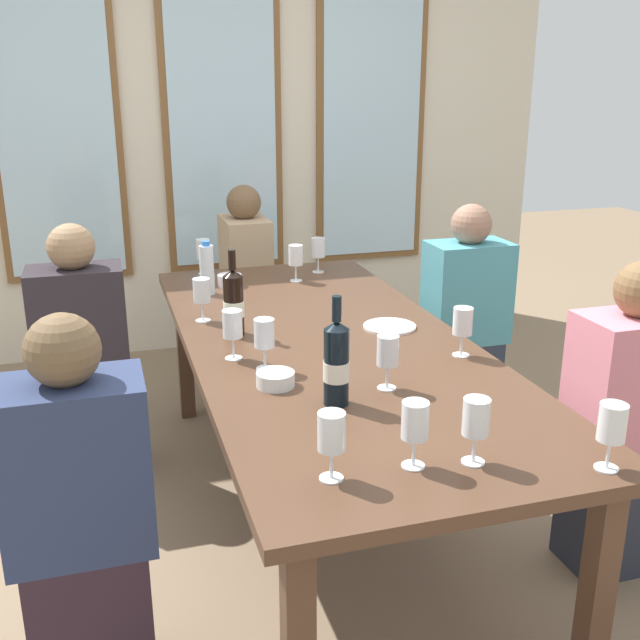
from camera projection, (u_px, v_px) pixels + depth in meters
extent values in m
plane|color=#826A50|center=(327.00, 515.00, 2.97)|extent=(12.00, 12.00, 0.00)
cube|color=beige|center=(221.00, 115.00, 4.50)|extent=(4.21, 0.06, 2.90)
cube|color=brown|center=(55.00, 117.00, 4.19)|extent=(0.72, 0.03, 1.88)
cube|color=silver|center=(55.00, 117.00, 4.18)|extent=(0.64, 0.01, 1.80)
cube|color=brown|center=(222.00, 115.00, 4.45)|extent=(0.72, 0.03, 1.88)
cube|color=silver|center=(223.00, 115.00, 4.44)|extent=(0.64, 0.01, 1.80)
cube|color=brown|center=(371.00, 113.00, 4.72)|extent=(0.72, 0.03, 1.88)
cube|color=silver|center=(372.00, 113.00, 4.70)|extent=(0.64, 0.01, 1.80)
cube|color=#503424|center=(327.00, 346.00, 2.75)|extent=(1.01, 2.37, 0.04)
cube|color=#503424|center=(596.00, 596.00, 1.98)|extent=(0.07, 0.07, 0.70)
cube|color=#503424|center=(185.00, 352.00, 3.74)|extent=(0.07, 0.07, 0.70)
cube|color=#503424|center=(340.00, 336.00, 3.97)|extent=(0.07, 0.07, 0.70)
cylinder|color=white|center=(390.00, 326.00, 2.88)|extent=(0.20, 0.20, 0.01)
cylinder|color=black|center=(336.00, 367.00, 2.17)|extent=(0.08, 0.07, 0.23)
cone|color=black|center=(337.00, 325.00, 2.13)|extent=(0.08, 0.07, 0.02)
cylinder|color=black|center=(337.00, 309.00, 2.12)|extent=(0.03, 0.03, 0.08)
cylinder|color=silver|center=(336.00, 371.00, 2.18)|extent=(0.08, 0.08, 0.06)
cylinder|color=black|center=(234.00, 306.00, 2.77)|extent=(0.07, 0.08, 0.23)
cone|color=black|center=(232.00, 273.00, 2.73)|extent=(0.07, 0.08, 0.02)
cylinder|color=black|center=(232.00, 260.00, 2.72)|extent=(0.03, 0.03, 0.08)
cylinder|color=white|center=(234.00, 309.00, 2.77)|extent=(0.08, 0.08, 0.06)
cylinder|color=white|center=(276.00, 379.00, 2.33)|extent=(0.12, 0.12, 0.05)
cylinder|color=white|center=(230.00, 280.00, 3.45)|extent=(0.11, 0.11, 0.05)
cylinder|color=white|center=(207.00, 270.00, 3.30)|extent=(0.06, 0.06, 0.22)
cylinder|color=blue|center=(206.00, 243.00, 3.26)|extent=(0.04, 0.04, 0.02)
cylinder|color=white|center=(461.00, 355.00, 2.59)|extent=(0.06, 0.06, 0.00)
cylinder|color=white|center=(461.00, 344.00, 2.58)|extent=(0.01, 0.01, 0.07)
cylinder|color=white|center=(463.00, 321.00, 2.55)|extent=(0.07, 0.07, 0.09)
cylinder|color=white|center=(318.00, 272.00, 3.70)|extent=(0.06, 0.06, 0.00)
cylinder|color=white|center=(318.00, 264.00, 3.69)|extent=(0.01, 0.01, 0.07)
cylinder|color=white|center=(318.00, 247.00, 3.66)|extent=(0.07, 0.07, 0.09)
cylinder|color=beige|center=(318.00, 253.00, 3.67)|extent=(0.06, 0.06, 0.03)
cylinder|color=white|center=(387.00, 388.00, 2.32)|extent=(0.06, 0.06, 0.00)
cylinder|color=white|center=(387.00, 376.00, 2.30)|extent=(0.01, 0.01, 0.07)
cylinder|color=white|center=(388.00, 350.00, 2.28)|extent=(0.07, 0.07, 0.09)
cylinder|color=white|center=(413.00, 466.00, 1.85)|extent=(0.06, 0.06, 0.00)
cylinder|color=white|center=(414.00, 451.00, 1.84)|extent=(0.01, 0.01, 0.07)
cylinder|color=white|center=(415.00, 420.00, 1.81)|extent=(0.07, 0.07, 0.09)
cylinder|color=white|center=(234.00, 358.00, 2.56)|extent=(0.06, 0.06, 0.00)
cylinder|color=white|center=(233.00, 347.00, 2.55)|extent=(0.01, 0.01, 0.07)
cylinder|color=white|center=(232.00, 324.00, 2.52)|extent=(0.07, 0.07, 0.09)
cylinder|color=beige|center=(233.00, 331.00, 2.53)|extent=(0.06, 0.06, 0.04)
cylinder|color=white|center=(296.00, 281.00, 3.54)|extent=(0.06, 0.06, 0.00)
cylinder|color=white|center=(296.00, 273.00, 3.53)|extent=(0.01, 0.01, 0.07)
cylinder|color=white|center=(296.00, 255.00, 3.50)|extent=(0.07, 0.07, 0.09)
cylinder|color=#590C19|center=(296.00, 261.00, 3.51)|extent=(0.06, 0.06, 0.04)
cylinder|color=white|center=(204.00, 274.00, 3.67)|extent=(0.06, 0.06, 0.00)
cylinder|color=white|center=(204.00, 266.00, 3.66)|extent=(0.01, 0.01, 0.07)
cylinder|color=white|center=(203.00, 249.00, 3.63)|extent=(0.07, 0.07, 0.09)
cylinder|color=beige|center=(203.00, 256.00, 3.64)|extent=(0.06, 0.06, 0.02)
cylinder|color=white|center=(606.00, 468.00, 1.84)|extent=(0.06, 0.06, 0.00)
cylinder|color=white|center=(608.00, 454.00, 1.83)|extent=(0.01, 0.01, 0.07)
cylinder|color=white|center=(612.00, 422.00, 1.80)|extent=(0.07, 0.07, 0.09)
cylinder|color=maroon|center=(611.00, 435.00, 1.81)|extent=(0.06, 0.06, 0.02)
cylinder|color=white|center=(331.00, 478.00, 1.79)|extent=(0.06, 0.06, 0.00)
cylinder|color=white|center=(331.00, 463.00, 1.78)|extent=(0.01, 0.01, 0.07)
cylinder|color=white|center=(332.00, 431.00, 1.75)|extent=(0.07, 0.07, 0.09)
cylinder|color=maroon|center=(332.00, 442.00, 1.76)|extent=(0.06, 0.06, 0.03)
cylinder|color=white|center=(203.00, 321.00, 2.96)|extent=(0.06, 0.06, 0.00)
cylinder|color=white|center=(203.00, 311.00, 2.95)|extent=(0.01, 0.01, 0.07)
cylinder|color=white|center=(202.00, 290.00, 2.92)|extent=(0.07, 0.07, 0.09)
cylinder|color=white|center=(265.00, 368.00, 2.47)|extent=(0.06, 0.06, 0.00)
cylinder|color=white|center=(265.00, 357.00, 2.46)|extent=(0.01, 0.01, 0.07)
cylinder|color=white|center=(264.00, 333.00, 2.43)|extent=(0.07, 0.07, 0.09)
cylinder|color=#590C19|center=(264.00, 343.00, 2.44)|extent=(0.06, 0.06, 0.02)
cylinder|color=white|center=(473.00, 462.00, 1.87)|extent=(0.06, 0.06, 0.00)
cylinder|color=white|center=(474.00, 448.00, 1.86)|extent=(0.01, 0.01, 0.07)
cylinder|color=white|center=(476.00, 417.00, 1.83)|extent=(0.07, 0.07, 0.09)
cylinder|color=beige|center=(475.00, 426.00, 1.84)|extent=(0.06, 0.06, 0.04)
cube|color=#242E3E|center=(90.00, 426.00, 3.23)|extent=(0.32, 0.24, 0.45)
cube|color=#2B242A|center=(79.00, 324.00, 3.08)|extent=(0.38, 0.24, 0.48)
sphere|color=#997553|center=(71.00, 247.00, 2.98)|extent=(0.19, 0.19, 0.19)
cube|color=#293242|center=(461.00, 382.00, 3.69)|extent=(0.32, 0.24, 0.45)
cube|color=teal|center=(467.00, 292.00, 3.54)|extent=(0.38, 0.24, 0.48)
sphere|color=#996E57|center=(471.00, 224.00, 3.44)|extent=(0.19, 0.19, 0.19)
cube|color=#32222D|center=(93.00, 614.00, 2.09)|extent=(0.32, 0.24, 0.45)
cube|color=navy|center=(76.00, 467.00, 1.95)|extent=(0.38, 0.24, 0.48)
sphere|color=brown|center=(62.00, 350.00, 1.85)|extent=(0.19, 0.19, 0.19)
cube|color=#282C38|center=(614.00, 506.00, 2.62)|extent=(0.32, 0.24, 0.45)
cube|color=pink|center=(631.00, 384.00, 2.48)|extent=(0.38, 0.24, 0.48)
cube|color=#33322C|center=(248.00, 339.00, 4.30)|extent=(0.24, 0.32, 0.45)
cube|color=tan|center=(246.00, 261.00, 4.15)|extent=(0.24, 0.38, 0.48)
sphere|color=brown|center=(244.00, 202.00, 4.05)|extent=(0.19, 0.19, 0.19)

